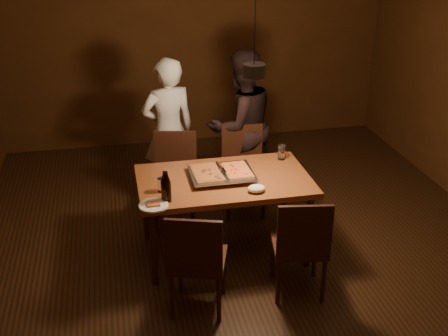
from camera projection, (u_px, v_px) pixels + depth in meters
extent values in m
plane|color=#3B2010|center=(250.00, 260.00, 5.08)|extent=(6.00, 6.00, 0.00)
plane|color=#532D12|center=(194.00, 37.00, 7.15)|extent=(5.00, 0.00, 5.00)
cube|color=brown|center=(224.00, 181.00, 4.90)|extent=(1.50, 0.90, 0.05)
cylinder|color=#38190F|center=(153.00, 249.00, 4.60)|extent=(0.06, 0.06, 0.70)
cylinder|color=#38190F|center=(308.00, 231.00, 4.85)|extent=(0.06, 0.06, 0.70)
cylinder|color=#38190F|center=(146.00, 206.00, 5.26)|extent=(0.06, 0.06, 0.70)
cylinder|color=#38190F|center=(283.00, 193.00, 5.51)|extent=(0.06, 0.06, 0.70)
cube|color=#38190F|center=(175.00, 182.00, 5.54)|extent=(0.50, 0.50, 0.04)
cube|color=#38190F|center=(176.00, 152.00, 5.61)|extent=(0.42, 0.12, 0.45)
cube|color=#38190F|center=(244.00, 174.00, 5.71)|extent=(0.46, 0.46, 0.04)
cube|color=#38190F|center=(242.00, 145.00, 5.79)|extent=(0.42, 0.07, 0.45)
cube|color=#38190F|center=(198.00, 260.00, 4.31)|extent=(0.53, 0.53, 0.04)
cube|color=#38190F|center=(194.00, 247.00, 4.04)|extent=(0.41, 0.15, 0.45)
cube|color=#38190F|center=(299.00, 245.00, 4.51)|extent=(0.48, 0.48, 0.04)
cube|color=#38190F|center=(305.00, 232.00, 4.23)|extent=(0.42, 0.10, 0.45)
cube|color=silver|center=(222.00, 175.00, 4.90)|extent=(0.59, 0.50, 0.05)
cube|color=maroon|center=(207.00, 172.00, 4.87)|extent=(0.26, 0.39, 0.02)
cube|color=gold|center=(237.00, 170.00, 4.91)|extent=(0.24, 0.36, 0.02)
cylinder|color=black|center=(167.00, 192.00, 4.47)|extent=(0.07, 0.07, 0.17)
cone|color=black|center=(166.00, 177.00, 4.42)|extent=(0.07, 0.07, 0.09)
cylinder|color=black|center=(165.00, 191.00, 4.49)|extent=(0.07, 0.07, 0.16)
cone|color=black|center=(164.00, 177.00, 4.44)|extent=(0.07, 0.07, 0.09)
cylinder|color=silver|center=(162.00, 185.00, 4.64)|extent=(0.07, 0.07, 0.12)
cylinder|color=silver|center=(282.00, 152.00, 5.23)|extent=(0.07, 0.07, 0.14)
cylinder|color=white|center=(154.00, 205.00, 4.43)|extent=(0.24, 0.24, 0.02)
cube|color=gold|center=(154.00, 204.00, 4.42)|extent=(0.10, 0.08, 0.01)
ellipsoid|color=white|center=(256.00, 189.00, 4.64)|extent=(0.15, 0.11, 0.06)
imported|color=silver|center=(169.00, 130.00, 5.87)|extent=(0.63, 0.47, 1.55)
imported|color=black|center=(241.00, 125.00, 5.93)|extent=(0.94, 0.84, 1.61)
cylinder|color=black|center=(254.00, 70.00, 4.34)|extent=(0.18, 0.18, 0.10)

